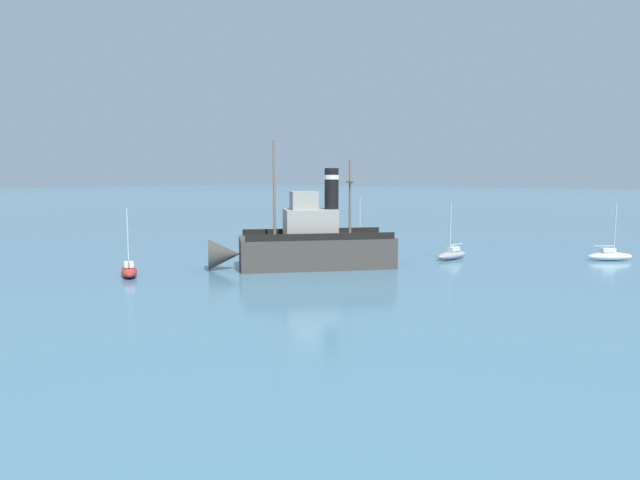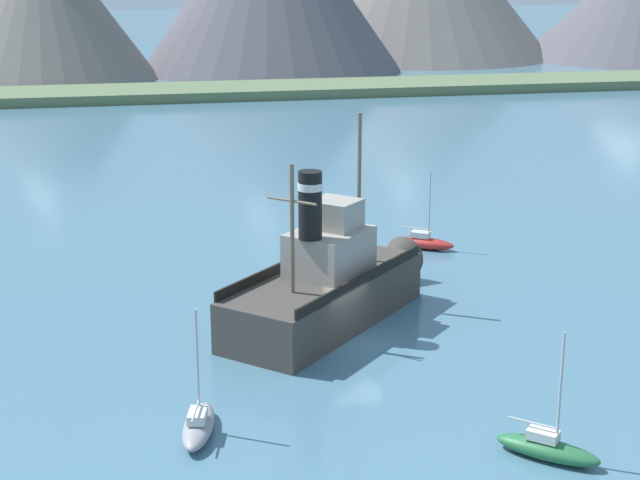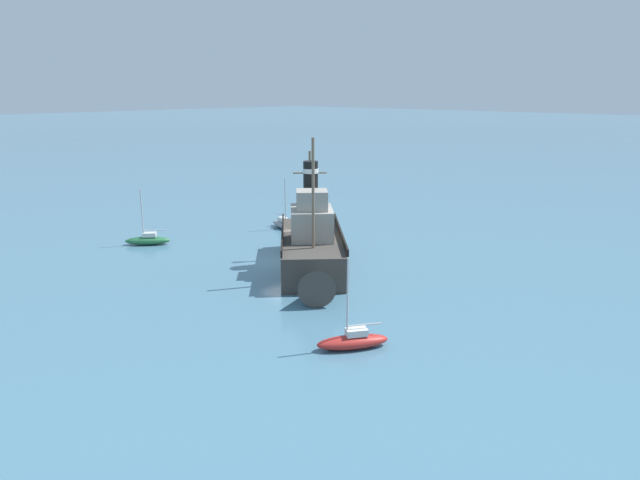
{
  "view_description": "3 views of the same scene",
  "coord_description": "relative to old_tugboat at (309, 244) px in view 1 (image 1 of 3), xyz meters",
  "views": [
    {
      "loc": [
        -27.08,
        38.73,
        7.22
      ],
      "look_at": [
        -3.1,
        5.35,
        2.57
      ],
      "focal_mm": 32.0,
      "sensor_mm": 36.0,
      "label": 1
    },
    {
      "loc": [
        -10.23,
        -41.06,
        17.23
      ],
      "look_at": [
        -0.38,
        5.61,
        3.37
      ],
      "focal_mm": 55.0,
      "sensor_mm": 36.0,
      "label": 2
    },
    {
      "loc": [
        28.77,
        30.92,
        12.94
      ],
      "look_at": [
        -0.27,
        4.02,
        2.45
      ],
      "focal_mm": 32.0,
      "sensor_mm": 36.0,
      "label": 3
    }
  ],
  "objects": [
    {
      "name": "ground_plane",
      "position": [
        0.39,
        -3.08,
        -1.83
      ],
      "size": [
        600.0,
        600.0,
        0.0
      ],
      "primitive_type": "plane",
      "color": "#477289"
    },
    {
      "name": "old_tugboat",
      "position": [
        0.0,
        0.0,
        0.0
      ],
      "size": [
        12.45,
        12.68,
        9.9
      ],
      "color": "#423D38",
      "rests_on": "ground"
    },
    {
      "name": "sailboat_red",
      "position": [
        8.2,
        10.73,
        -1.4
      ],
      "size": [
        3.76,
        3.05,
        4.9
      ],
      "color": "#B22823",
      "rests_on": "ground"
    },
    {
      "name": "sailboat_green",
      "position": [
        4.54,
        -15.15,
        -1.4
      ],
      "size": [
        3.54,
        3.38,
        4.9
      ],
      "color": "#286B3D",
      "rests_on": "ground"
    },
    {
      "name": "sailboat_white",
      "position": [
        -18.71,
        -17.98,
        -1.4
      ],
      "size": [
        3.7,
        3.17,
        4.9
      ],
      "color": "white",
      "rests_on": "ground"
    },
    {
      "name": "sailboat_grey",
      "position": [
        -7.44,
        -10.79,
        -1.4
      ],
      "size": [
        1.93,
        3.95,
        4.9
      ],
      "color": "gray",
      "rests_on": "ground"
    }
  ]
}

